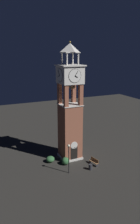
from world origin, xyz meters
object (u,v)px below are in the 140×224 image
object	(u,v)px
lamp_post	(69,154)
park_bench	(94,161)
clock_tower	(70,113)
trash_bin	(90,167)

from	to	relation	value
lamp_post	park_bench	bearing A→B (deg)	7.04
park_bench	lamp_post	distance (m)	4.89
clock_tower	lamp_post	xyz separation A→B (m)	(-2.10, -4.10, -4.25)
clock_tower	trash_bin	world-z (taller)	clock_tower
park_bench	clock_tower	bearing A→B (deg)	121.03
lamp_post	trash_bin	xyz separation A→B (m)	(3.06, -0.49, -2.44)
clock_tower	park_bench	bearing A→B (deg)	-58.97
park_bench	lamp_post	xyz separation A→B (m)	(-4.25, -0.53, 2.36)
clock_tower	trash_bin	size ratio (longest dim) A/B	21.41
clock_tower	lamp_post	bearing A→B (deg)	-117.17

